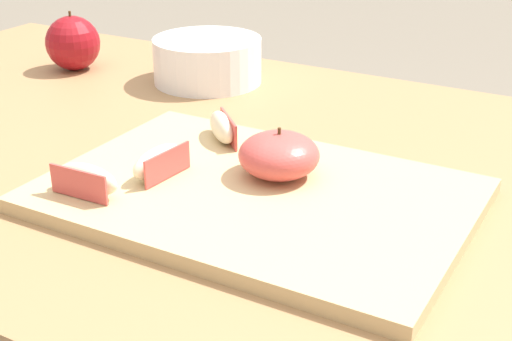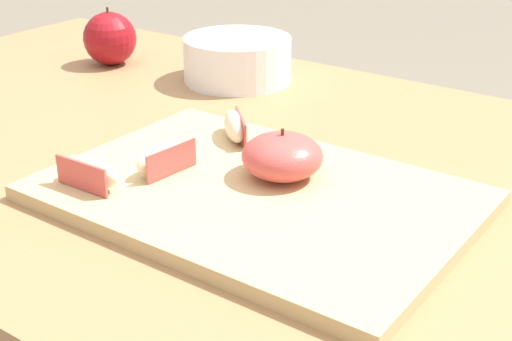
{
  "view_description": "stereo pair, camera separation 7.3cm",
  "coord_description": "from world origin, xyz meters",
  "px_view_note": "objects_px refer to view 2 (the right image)",
  "views": [
    {
      "loc": [
        0.4,
        -0.67,
        1.1
      ],
      "look_at": [
        0.08,
        -0.1,
        0.8
      ],
      "focal_mm": 50.72,
      "sensor_mm": 36.0,
      "label": 1
    },
    {
      "loc": [
        0.46,
        -0.63,
        1.1
      ],
      "look_at": [
        0.08,
        -0.1,
        0.8
      ],
      "focal_mm": 50.72,
      "sensor_mm": 36.0,
      "label": 2
    }
  ],
  "objects_px": {
    "apple_wedge_right": "(164,158)",
    "apple_wedge_middle": "(90,172)",
    "apple_half_skin_up": "(282,156)",
    "cutting_board": "(256,195)",
    "whole_apple_red_delicious": "(110,39)",
    "apple_wedge_front": "(233,127)",
    "ceramic_fruit_bowl": "(237,58)"
  },
  "relations": [
    {
      "from": "cutting_board",
      "to": "apple_wedge_right",
      "type": "xyz_separation_m",
      "value": [
        -0.1,
        -0.02,
        0.02
      ]
    },
    {
      "from": "apple_wedge_front",
      "to": "apple_wedge_middle",
      "type": "relative_size",
      "value": 0.94
    },
    {
      "from": "cutting_board",
      "to": "apple_wedge_middle",
      "type": "height_order",
      "value": "apple_wedge_middle"
    },
    {
      "from": "apple_wedge_middle",
      "to": "ceramic_fruit_bowl",
      "type": "bearing_deg",
      "value": 106.74
    },
    {
      "from": "apple_wedge_middle",
      "to": "whole_apple_red_delicious",
      "type": "height_order",
      "value": "whole_apple_red_delicious"
    },
    {
      "from": "apple_wedge_front",
      "to": "whole_apple_red_delicious",
      "type": "xyz_separation_m",
      "value": [
        -0.39,
        0.18,
        0.01
      ]
    },
    {
      "from": "apple_wedge_middle",
      "to": "apple_wedge_front",
      "type": "bearing_deg",
      "value": 77.21
    },
    {
      "from": "apple_half_skin_up",
      "to": "apple_wedge_front",
      "type": "xyz_separation_m",
      "value": [
        -0.1,
        0.05,
        -0.01
      ]
    },
    {
      "from": "apple_wedge_right",
      "to": "apple_half_skin_up",
      "type": "bearing_deg",
      "value": 29.59
    },
    {
      "from": "apple_half_skin_up",
      "to": "ceramic_fruit_bowl",
      "type": "xyz_separation_m",
      "value": [
        -0.27,
        0.28,
        -0.0
      ]
    },
    {
      "from": "cutting_board",
      "to": "apple_wedge_right",
      "type": "distance_m",
      "value": 0.11
    },
    {
      "from": "cutting_board",
      "to": "whole_apple_red_delicious",
      "type": "height_order",
      "value": "whole_apple_red_delicious"
    },
    {
      "from": "apple_half_skin_up",
      "to": "apple_wedge_right",
      "type": "bearing_deg",
      "value": -150.41
    },
    {
      "from": "apple_wedge_middle",
      "to": "apple_wedge_right",
      "type": "bearing_deg",
      "value": 62.6
    },
    {
      "from": "apple_wedge_right",
      "to": "apple_wedge_front",
      "type": "bearing_deg",
      "value": 87.34
    },
    {
      "from": "apple_wedge_front",
      "to": "whole_apple_red_delicious",
      "type": "distance_m",
      "value": 0.43
    },
    {
      "from": "apple_wedge_middle",
      "to": "whole_apple_red_delicious",
      "type": "bearing_deg",
      "value": 133.76
    },
    {
      "from": "apple_half_skin_up",
      "to": "apple_wedge_right",
      "type": "xyz_separation_m",
      "value": [
        -0.11,
        -0.06,
        -0.01
      ]
    },
    {
      "from": "cutting_board",
      "to": "whole_apple_red_delicious",
      "type": "relative_size",
      "value": 4.5
    },
    {
      "from": "apple_wedge_right",
      "to": "apple_wedge_middle",
      "type": "relative_size",
      "value": 1.02
    },
    {
      "from": "apple_wedge_right",
      "to": "apple_wedge_middle",
      "type": "bearing_deg",
      "value": -117.4
    },
    {
      "from": "whole_apple_red_delicious",
      "to": "cutting_board",
      "type": "bearing_deg",
      "value": -28.89
    },
    {
      "from": "cutting_board",
      "to": "apple_wedge_front",
      "type": "height_order",
      "value": "apple_wedge_front"
    },
    {
      "from": "apple_wedge_middle",
      "to": "ceramic_fruit_bowl",
      "type": "distance_m",
      "value": 0.43
    },
    {
      "from": "cutting_board",
      "to": "whole_apple_red_delicious",
      "type": "bearing_deg",
      "value": 151.11
    },
    {
      "from": "apple_wedge_right",
      "to": "apple_wedge_front",
      "type": "distance_m",
      "value": 0.11
    },
    {
      "from": "apple_wedge_right",
      "to": "whole_apple_red_delicious",
      "type": "xyz_separation_m",
      "value": [
        -0.39,
        0.29,
        0.01
      ]
    },
    {
      "from": "apple_wedge_middle",
      "to": "ceramic_fruit_bowl",
      "type": "xyz_separation_m",
      "value": [
        -0.12,
        0.41,
        0.0
      ]
    },
    {
      "from": "apple_wedge_front",
      "to": "ceramic_fruit_bowl",
      "type": "distance_m",
      "value": 0.28
    },
    {
      "from": "cutting_board",
      "to": "apple_wedge_middle",
      "type": "xyz_separation_m",
      "value": [
        -0.14,
        -0.09,
        0.02
      ]
    },
    {
      "from": "apple_wedge_right",
      "to": "apple_wedge_middle",
      "type": "distance_m",
      "value": 0.08
    },
    {
      "from": "apple_wedge_front",
      "to": "whole_apple_red_delicious",
      "type": "height_order",
      "value": "whole_apple_red_delicious"
    }
  ]
}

